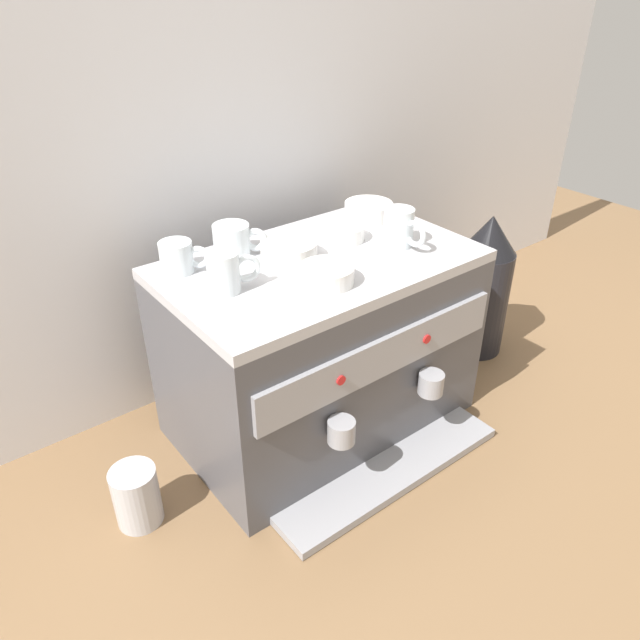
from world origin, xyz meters
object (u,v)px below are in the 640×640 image
Objects in this scene: milk_pitcher at (137,496)px; ceramic_cup_1 at (178,257)px; ceramic_bowl_1 at (368,211)px; ceramic_bowl_3 at (289,251)px; ceramic_cup_3 at (234,240)px; coffee_grinder at (483,286)px; ceramic_bowl_2 at (342,233)px; ceramic_cup_0 at (400,228)px; ceramic_cup_2 at (227,272)px; espresso_machine at (321,346)px; ceramic_bowl_0 at (327,275)px.

ceramic_cup_1 is at bearing 34.93° from milk_pitcher.
ceramic_bowl_1 and ceramic_bowl_3 have the same top height.
coffee_grinder is (0.68, -0.16, -0.27)m from ceramic_cup_3.
ceramic_bowl_2 is at bearing -18.70° from ceramic_cup_3.
ceramic_cup_0 is 0.41m from ceramic_cup_2.
coffee_grinder is at bearing -2.23° from espresso_machine.
ceramic_cup_3 is at bearing 134.18° from espresso_machine.
espresso_machine is at bearing -153.84° from ceramic_bowl_1.
ceramic_cup_0 is 0.27× the size of coffee_grinder.
coffee_grinder is 1.04m from milk_pitcher.
ceramic_bowl_3 is at bearing 87.85° from ceramic_bowl_0.
espresso_machine is 0.32m from ceramic_cup_3.
ceramic_cup_0 is at bearing 9.62° from ceramic_bowl_0.
ceramic_cup_2 is at bearing -170.58° from ceramic_bowl_2.
milk_pitcher is (-0.66, 0.03, -0.41)m from ceramic_cup_0.
ceramic_bowl_2 is 0.52m from coffee_grinder.
ceramic_cup_2 is 0.16m from ceramic_cup_3.
ceramic_bowl_2 is at bearing 42.13° from ceramic_bowl_0.
ceramic_bowl_0 is (-0.24, -0.04, -0.03)m from ceramic_cup_0.
ceramic_cup_1 is at bearing 104.50° from ceramic_cup_2.
espresso_machine reaches higher than milk_pitcher.
espresso_machine is at bearing 57.71° from ceramic_bowl_0.
ceramic_bowl_0 is 0.91× the size of ceramic_bowl_3.
ceramic_cup_3 is 1.05× the size of ceramic_bowl_2.
espresso_machine is 0.39m from ceramic_cup_1.
ceramic_cup_1 is at bearing 157.13° from ceramic_bowl_3.
espresso_machine is 0.34m from ceramic_cup_2.
ceramic_cup_2 is 0.34m from ceramic_bowl_2.
ceramic_cup_0 is at bearing -108.75° from ceramic_bowl_1.
milk_pitcher is (-0.26, -0.02, -0.41)m from ceramic_cup_2.
ceramic_bowl_2 is (0.10, 0.06, 0.23)m from espresso_machine.
ceramic_cup_2 is at bearing 173.02° from ceramic_cup_0.
milk_pitcher is at bearing -177.49° from espresso_machine.
coffee_grinder is (0.60, -0.07, -0.25)m from ceramic_bowl_3.
ceramic_cup_1 is at bearing -179.44° from ceramic_cup_3.
ceramic_cup_3 is at bearing 176.97° from ceramic_bowl_1.
coffee_grinder is (0.31, -0.14, -0.25)m from ceramic_bowl_1.
ceramic_bowl_1 is (0.24, 0.12, 0.24)m from espresso_machine.
ceramic_cup_3 reaches higher than ceramic_bowl_0.
ceramic_cup_1 is at bearing 167.88° from ceramic_bowl_2.
ceramic_cup_0 is at bearing -22.52° from ceramic_cup_1.
ceramic_cup_3 is at bearing 0.56° from ceramic_cup_1.
ceramic_bowl_3 reaches higher than coffee_grinder.
espresso_machine is at bearing -41.62° from ceramic_bowl_3.
milk_pitcher is (-0.22, -0.15, -0.40)m from ceramic_cup_1.
milk_pitcher is at bearing -175.08° from ceramic_cup_2.
coffee_grinder is at bearing 6.35° from ceramic_bowl_0.
espresso_machine is 0.35m from ceramic_bowl_1.
ceramic_bowl_0 is 0.66m from coffee_grinder.
ceramic_bowl_3 is at bearing 14.23° from ceramic_cup_2.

